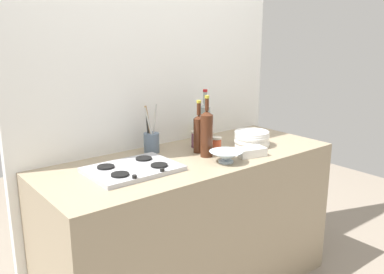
% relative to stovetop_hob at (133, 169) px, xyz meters
% --- Properties ---
extents(counter_block, '(1.80, 0.70, 0.90)m').
position_rel_stovetop_hob_xyz_m(counter_block, '(0.41, 0.01, -0.46)').
color(counter_block, tan).
rests_on(counter_block, ground).
extents(backsplash_panel, '(1.90, 0.06, 2.52)m').
position_rel_stovetop_hob_xyz_m(backsplash_panel, '(0.41, 0.39, 0.35)').
color(backsplash_panel, white).
rests_on(backsplash_panel, ground).
extents(stovetop_hob, '(0.47, 0.34, 0.04)m').
position_rel_stovetop_hob_xyz_m(stovetop_hob, '(0.00, 0.00, 0.00)').
color(stovetop_hob, '#B2B2B7').
rests_on(stovetop_hob, counter_block).
extents(plate_stack, '(0.23, 0.23, 0.09)m').
position_rel_stovetop_hob_xyz_m(plate_stack, '(0.86, -0.04, 0.03)').
color(plate_stack, white).
rests_on(plate_stack, counter_block).
extents(wine_bottle_leftmost, '(0.06, 0.06, 0.32)m').
position_rel_stovetop_hob_xyz_m(wine_bottle_leftmost, '(0.50, 0.06, 0.11)').
color(wine_bottle_leftmost, '#472314').
rests_on(wine_bottle_leftmost, counter_block).
extents(wine_bottle_mid_left, '(0.07, 0.07, 0.36)m').
position_rel_stovetop_hob_xyz_m(wine_bottle_mid_left, '(0.48, -0.04, 0.13)').
color(wine_bottle_mid_left, '#472314').
rests_on(wine_bottle_mid_left, counter_block).
extents(wine_bottle_mid_right, '(0.07, 0.07, 0.36)m').
position_rel_stovetop_hob_xyz_m(wine_bottle_mid_right, '(0.65, 0.18, 0.13)').
color(wine_bottle_mid_right, gray).
rests_on(wine_bottle_mid_right, counter_block).
extents(mixing_bowl, '(0.19, 0.19, 0.06)m').
position_rel_stovetop_hob_xyz_m(mixing_bowl, '(0.49, -0.19, 0.02)').
color(mixing_bowl, silver).
rests_on(mixing_bowl, counter_block).
extents(butter_dish, '(0.19, 0.13, 0.05)m').
position_rel_stovetop_hob_xyz_m(butter_dish, '(0.69, -0.20, 0.01)').
color(butter_dish, white).
rests_on(butter_dish, counter_block).
extents(utensil_crock, '(0.09, 0.09, 0.30)m').
position_rel_stovetop_hob_xyz_m(utensil_crock, '(0.27, 0.23, 0.06)').
color(utensil_crock, slate).
rests_on(utensil_crock, counter_block).
extents(condiment_jar_front, '(0.08, 0.08, 0.09)m').
position_rel_stovetop_hob_xyz_m(condiment_jar_front, '(0.74, 0.29, 0.03)').
color(condiment_jar_front, gold).
rests_on(condiment_jar_front, counter_block).
extents(condiment_jar_rear, '(0.06, 0.06, 0.11)m').
position_rel_stovetop_hob_xyz_m(condiment_jar_rear, '(0.56, 0.16, 0.04)').
color(condiment_jar_rear, '#66384C').
rests_on(condiment_jar_rear, counter_block).
extents(condiment_jar_spare, '(0.06, 0.06, 0.08)m').
position_rel_stovetop_hob_xyz_m(condiment_jar_spare, '(0.62, 0.04, 0.03)').
color(condiment_jar_spare, '#C64C2D').
rests_on(condiment_jar_spare, counter_block).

